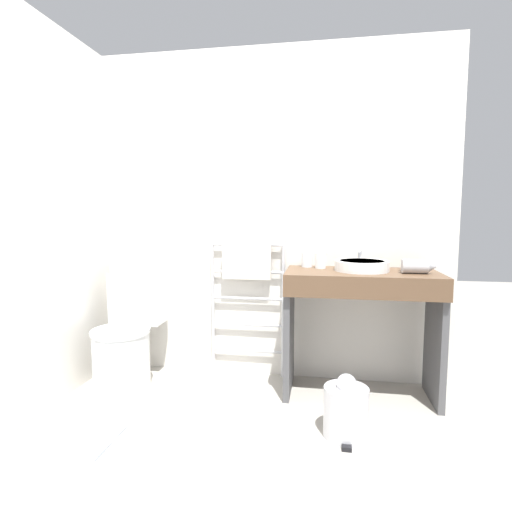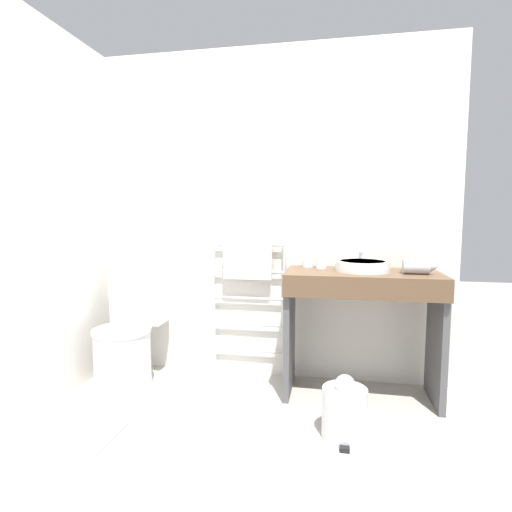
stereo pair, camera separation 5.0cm
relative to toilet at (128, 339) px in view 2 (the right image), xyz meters
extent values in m
plane|color=#A8A399|center=(0.90, -0.86, -0.32)|extent=(12.00, 12.00, 0.00)
cube|color=silver|center=(0.90, 0.41, 0.86)|extent=(2.67, 0.12, 2.36)
cube|color=silver|center=(-0.37, -0.26, 0.86)|extent=(0.12, 1.82, 2.36)
cylinder|color=white|center=(0.00, -0.08, -0.12)|extent=(0.38, 0.38, 0.40)
cylinder|color=white|center=(0.00, -0.08, 0.08)|extent=(0.39, 0.39, 0.02)
cube|color=white|center=(0.00, 0.18, 0.26)|extent=(0.37, 0.19, 0.37)
cylinder|color=silver|center=(0.00, 0.18, 0.45)|extent=(0.05, 0.05, 0.01)
cylinder|color=silver|center=(0.53, 0.32, 0.18)|extent=(0.02, 0.02, 1.01)
cylinder|color=silver|center=(1.06, 0.32, 0.18)|extent=(0.02, 0.02, 1.01)
cylinder|color=silver|center=(0.80, 0.32, -0.14)|extent=(0.53, 0.02, 0.02)
cylinder|color=silver|center=(0.80, 0.32, 0.06)|extent=(0.53, 0.02, 0.02)
cylinder|color=silver|center=(0.80, 0.32, 0.25)|extent=(0.53, 0.02, 0.02)
cylinder|color=silver|center=(0.80, 0.32, 0.45)|extent=(0.53, 0.02, 0.02)
cylinder|color=silver|center=(0.80, 0.32, 0.65)|extent=(0.53, 0.02, 0.02)
cube|color=silver|center=(0.80, 0.29, 0.53)|extent=(0.35, 0.04, 0.26)
cube|color=brown|center=(1.59, 0.10, 0.49)|extent=(0.97, 0.48, 0.03)
cube|color=brown|center=(1.59, -0.12, 0.42)|extent=(0.97, 0.02, 0.10)
cube|color=#4C4C4F|center=(1.12, 0.10, 0.07)|extent=(0.04, 0.41, 0.79)
cube|color=#4C4C4F|center=(2.05, 0.10, 0.07)|extent=(0.04, 0.41, 0.79)
cylinder|color=white|center=(1.59, 0.13, 0.54)|extent=(0.35, 0.35, 0.07)
cylinder|color=silver|center=(1.59, 0.13, 0.57)|extent=(0.28, 0.28, 0.01)
cylinder|color=silver|center=(1.59, 0.31, 0.56)|extent=(0.02, 0.02, 0.12)
cylinder|color=silver|center=(1.59, 0.27, 0.61)|extent=(0.02, 0.09, 0.02)
cylinder|color=white|center=(1.23, 0.27, 0.56)|extent=(0.08, 0.08, 0.10)
cylinder|color=white|center=(1.32, 0.22, 0.56)|extent=(0.07, 0.07, 0.11)
cylinder|color=#B7B7BC|center=(1.90, 0.06, 0.55)|extent=(0.15, 0.09, 0.09)
cone|color=#9C9CA0|center=(2.00, 0.06, 0.55)|extent=(0.05, 0.07, 0.07)
cube|color=#B7B7BC|center=(1.87, 0.15, 0.55)|extent=(0.05, 0.09, 0.06)
cylinder|color=silver|center=(1.47, -0.42, -0.19)|extent=(0.24, 0.24, 0.27)
sphere|color=silver|center=(1.47, -0.42, -0.03)|extent=(0.11, 0.11, 0.11)
cube|color=black|center=(1.47, -0.55, -0.31)|extent=(0.05, 0.04, 0.02)
cube|color=#B2BCCC|center=(-0.01, -0.68, -0.32)|extent=(0.56, 0.36, 0.01)
camera|label=1|loc=(1.34, -2.51, 0.86)|focal=28.00mm
camera|label=2|loc=(1.39, -2.50, 0.86)|focal=28.00mm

